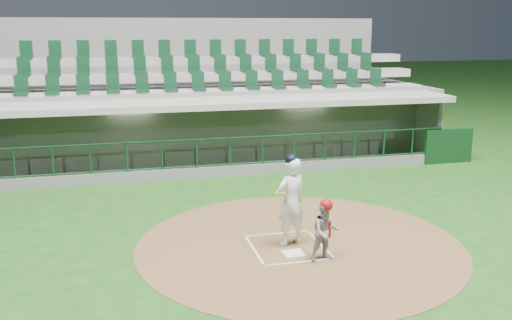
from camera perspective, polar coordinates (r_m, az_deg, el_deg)
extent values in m
plane|color=#1B4B15|center=(12.85, 2.80, -8.25)|extent=(120.00, 120.00, 0.00)
cylinder|color=brown|center=(12.76, 4.36, -8.41)|extent=(7.20, 7.20, 0.01)
cube|color=white|center=(12.23, 3.76, -9.31)|extent=(0.43, 0.43, 0.02)
cube|color=white|center=(12.39, -0.16, -8.99)|extent=(0.05, 1.80, 0.01)
cube|color=white|center=(12.81, 6.44, -8.31)|extent=(0.05, 1.80, 0.01)
cube|color=silver|center=(13.34, 2.11, -7.35)|extent=(1.55, 0.05, 0.01)
cube|color=silver|center=(11.83, 4.43, -10.14)|extent=(1.55, 0.05, 0.01)
cube|color=slate|center=(19.96, -3.47, -2.05)|extent=(15.00, 3.00, 0.10)
cube|color=gray|center=(21.18, -4.33, 2.72)|extent=(15.00, 0.20, 2.70)
cube|color=#B4AFA0|center=(21.02, -4.28, 3.33)|extent=(13.50, 0.04, 0.90)
cube|color=gray|center=(22.24, 15.85, 2.76)|extent=(0.20, 3.00, 2.70)
cube|color=#A09D91|center=(19.16, -3.45, 6.01)|extent=(15.40, 3.50, 0.20)
cube|color=slate|center=(18.31, -2.59, -1.18)|extent=(15.00, 0.15, 0.40)
cube|color=black|center=(17.98, -2.65, 3.69)|extent=(15.00, 0.01, 0.95)
cube|color=brown|center=(20.89, -4.01, -0.58)|extent=(12.75, 0.40, 0.45)
cube|color=white|center=(19.11, -12.49, 5.31)|extent=(1.30, 0.35, 0.04)
cube|color=white|center=(20.18, 4.87, 5.98)|extent=(1.30, 0.35, 0.04)
cube|color=black|center=(21.10, 18.66, 1.32)|extent=(1.80, 0.18, 1.20)
imported|color=#B5131A|center=(20.20, -20.98, -0.12)|extent=(1.12, 0.68, 1.69)
imported|color=maroon|center=(20.29, -10.38, 0.65)|extent=(1.09, 0.72, 1.71)
imported|color=#A31113|center=(20.99, -0.77, 1.04)|extent=(0.76, 0.50, 1.54)
imported|color=#B41613|center=(21.65, 7.55, 1.36)|extent=(1.51, 0.65, 1.58)
cube|color=slate|center=(22.74, -5.05, 4.20)|extent=(17.00, 6.50, 2.50)
cube|color=#AEA79E|center=(21.12, -4.46, 6.67)|extent=(16.60, 0.95, 0.30)
cube|color=gray|center=(21.99, -4.91, 8.36)|extent=(16.60, 0.95, 0.30)
cube|color=gray|center=(22.89, -5.33, 9.92)|extent=(16.60, 0.95, 0.30)
cube|color=slate|center=(25.86, -6.31, 8.33)|extent=(17.00, 0.25, 5.05)
imported|color=white|center=(12.42, 3.50, -4.18)|extent=(0.83, 0.69, 1.96)
sphere|color=black|center=(12.17, 3.56, -0.03)|extent=(0.28, 0.28, 0.28)
cylinder|color=tan|center=(12.04, 2.74, -3.45)|extent=(0.58, 0.79, 0.39)
imported|color=gray|center=(11.78, 6.96, -7.13)|extent=(0.64, 0.52, 1.23)
sphere|color=maroon|center=(11.59, 7.04, -4.52)|extent=(0.26, 0.26, 0.26)
cube|color=#A41117|center=(11.91, 6.70, -6.91)|extent=(0.32, 0.10, 0.35)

